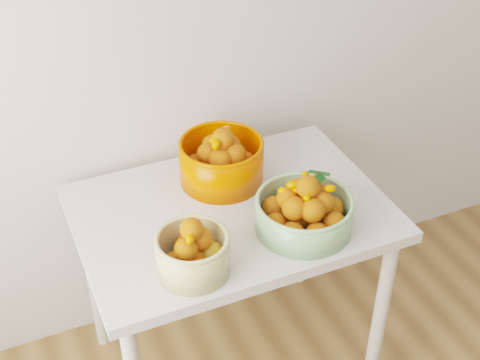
% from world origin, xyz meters
% --- Properties ---
extents(table, '(1.00, 0.70, 0.75)m').
position_xyz_m(table, '(-0.40, 1.60, 0.65)').
color(table, silver).
rests_on(table, ground).
extents(bowl_cream, '(0.29, 0.29, 0.18)m').
position_xyz_m(bowl_cream, '(-0.61, 1.38, 0.82)').
color(bowl_cream, tan).
rests_on(bowl_cream, table).
extents(bowl_green, '(0.34, 0.34, 0.20)m').
position_xyz_m(bowl_green, '(-0.23, 1.42, 0.82)').
color(bowl_green, '#8BB982').
rests_on(bowl_green, table).
extents(bowl_orange, '(0.36, 0.36, 0.21)m').
position_xyz_m(bowl_orange, '(-0.37, 1.76, 0.83)').
color(bowl_orange, '#ED4700').
rests_on(bowl_orange, table).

